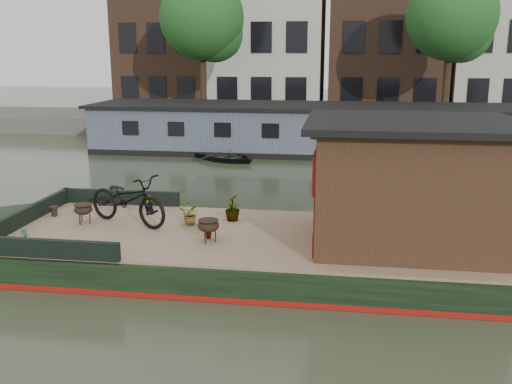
# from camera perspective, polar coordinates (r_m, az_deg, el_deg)

# --- Properties ---
(ground) EXTENTS (120.00, 120.00, 0.00)m
(ground) POSITION_cam_1_polar(r_m,az_deg,el_deg) (11.94, 3.88, -7.40)
(ground) COLOR #333C26
(ground) RESTS_ON ground
(houseboat_hull) EXTENTS (14.01, 4.02, 0.60)m
(houseboat_hull) POSITION_cam_1_polar(r_m,az_deg,el_deg) (12.02, -2.47, -5.85)
(houseboat_hull) COLOR black
(houseboat_hull) RESTS_ON ground
(houseboat_deck) EXTENTS (11.80, 3.80, 0.05)m
(houseboat_deck) POSITION_cam_1_polar(r_m,az_deg,el_deg) (11.73, 3.93, -4.55)
(houseboat_deck) COLOR #9A7D5F
(houseboat_deck) RESTS_ON houseboat_hull
(bow_bulwark) EXTENTS (3.00, 4.00, 0.35)m
(bow_bulwark) POSITION_cam_1_polar(r_m,az_deg,el_deg) (13.06, -18.83, -2.45)
(bow_bulwark) COLOR black
(bow_bulwark) RESTS_ON houseboat_deck
(cabin) EXTENTS (4.00, 3.50, 2.42)m
(cabin) POSITION_cam_1_polar(r_m,az_deg,el_deg) (11.45, 15.01, 1.05)
(cabin) COLOR black
(cabin) RESTS_ON houseboat_deck
(bicycle) EXTENTS (2.25, 1.52, 1.12)m
(bicycle) POSITION_cam_1_polar(r_m,az_deg,el_deg) (12.69, -12.71, -0.71)
(bicycle) COLOR black
(bicycle) RESTS_ON houseboat_deck
(potted_plant_a) EXTENTS (0.25, 0.20, 0.42)m
(potted_plant_a) POSITION_cam_1_polar(r_m,az_deg,el_deg) (11.53, -4.82, -3.67)
(potted_plant_a) COLOR brown
(potted_plant_a) RESTS_ON houseboat_deck
(potted_plant_b) EXTENTS (0.26, 0.26, 0.37)m
(potted_plant_b) POSITION_cam_1_polar(r_m,az_deg,el_deg) (13.70, -10.70, -1.15)
(potted_plant_b) COLOR brown
(potted_plant_b) RESTS_ON houseboat_deck
(potted_plant_c) EXTENTS (0.55, 0.52, 0.48)m
(potted_plant_c) POSITION_cam_1_polar(r_m,az_deg,el_deg) (12.49, -6.72, -2.21)
(potted_plant_c) COLOR #A44A2F
(potted_plant_c) RESTS_ON houseboat_deck
(potted_plant_d) EXTENTS (0.40, 0.40, 0.60)m
(potted_plant_d) POSITION_cam_1_polar(r_m,az_deg,el_deg) (12.71, -2.37, -1.56)
(potted_plant_d) COLOR brown
(potted_plant_d) RESTS_ON houseboat_deck
(potted_plant_e) EXTENTS (0.17, 0.21, 0.34)m
(potted_plant_e) POSITION_cam_1_polar(r_m,az_deg,el_deg) (12.00, -22.17, -4.16)
(potted_plant_e) COLOR maroon
(potted_plant_e) RESTS_ON houseboat_deck
(brazier_front) EXTENTS (0.51, 0.51, 0.46)m
(brazier_front) POSITION_cam_1_polar(r_m,az_deg,el_deg) (11.33, -4.77, -3.89)
(brazier_front) COLOR black
(brazier_front) RESTS_ON houseboat_deck
(brazier_rear) EXTENTS (0.45, 0.45, 0.44)m
(brazier_rear) POSITION_cam_1_polar(r_m,az_deg,el_deg) (13.05, -16.87, -2.10)
(brazier_rear) COLOR black
(brazier_rear) RESTS_ON houseboat_deck
(bollard_port) EXTENTS (0.20, 0.20, 0.23)m
(bollard_port) POSITION_cam_1_polar(r_m,az_deg,el_deg) (13.89, -19.52, -1.82)
(bollard_port) COLOR black
(bollard_port) RESTS_ON houseboat_deck
(bollard_stbd) EXTENTS (0.17, 0.17, 0.20)m
(bollard_stbd) POSITION_cam_1_polar(r_m,az_deg,el_deg) (11.27, -18.90, -5.40)
(bollard_stbd) COLOR black
(bollard_stbd) RESTS_ON houseboat_deck
(dinghy) EXTENTS (3.41, 3.10, 0.58)m
(dinghy) POSITION_cam_1_polar(r_m,az_deg,el_deg) (23.43, -3.08, 3.86)
(dinghy) COLOR black
(dinghy) RESTS_ON ground
(far_houseboat) EXTENTS (20.40, 4.40, 2.11)m
(far_houseboat) POSITION_cam_1_polar(r_m,az_deg,el_deg) (25.34, 6.55, 6.10)
(far_houseboat) COLOR slate
(far_houseboat) RESTS_ON ground
(quay) EXTENTS (60.00, 6.00, 0.90)m
(quay) POSITION_cam_1_polar(r_m,az_deg,el_deg) (31.86, 6.96, 6.70)
(quay) COLOR #47443F
(quay) RESTS_ON ground
(tree_left) EXTENTS (4.40, 4.40, 7.40)m
(tree_left) POSITION_cam_1_polar(r_m,az_deg,el_deg) (31.07, -5.13, 16.63)
(tree_left) COLOR #332316
(tree_left) RESTS_ON quay
(tree_right) EXTENTS (4.40, 4.40, 7.40)m
(tree_right) POSITION_cam_1_polar(r_m,az_deg,el_deg) (30.68, 19.20, 15.99)
(tree_right) COLOR #332316
(tree_right) RESTS_ON quay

